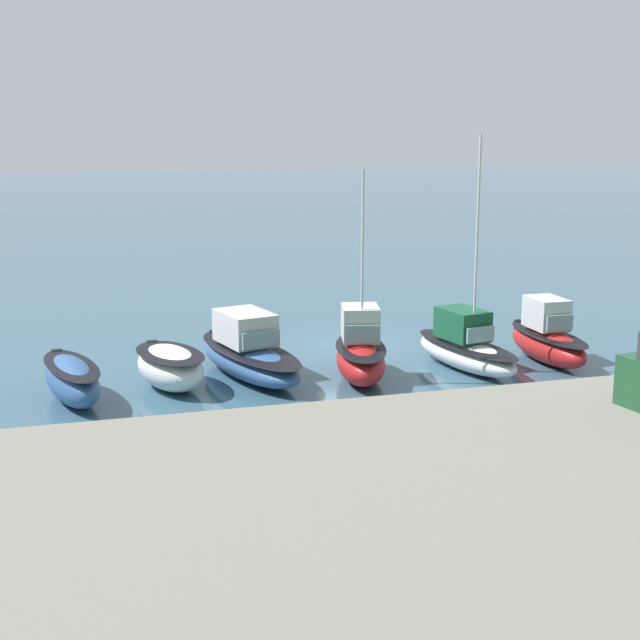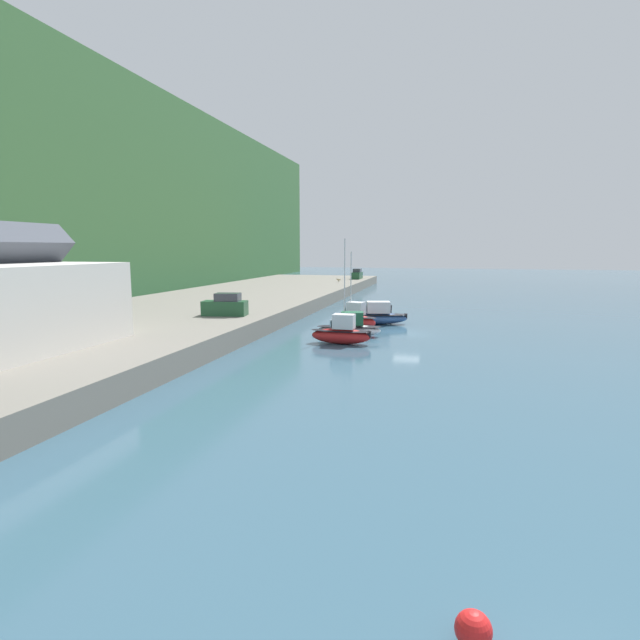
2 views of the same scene
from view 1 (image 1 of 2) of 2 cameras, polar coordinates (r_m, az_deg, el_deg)
name	(u,v)px [view 1 (image 1 of 2)]	position (r m, az deg, el deg)	size (l,w,h in m)	color
ground_plane	(351,344)	(38.61, 2.00, -1.54)	(320.00, 320.00, 0.00)	#385B70
moored_boat_0	(548,339)	(36.64, 14.36, -1.18)	(1.81, 5.27, 2.56)	red
moored_boat_1	(465,347)	(35.00, 9.29, -1.72)	(2.89, 6.18, 8.96)	white
moored_boat_2	(360,353)	(32.94, 2.60, -2.12)	(2.91, 5.07, 7.76)	red
moored_boat_3	(249,354)	(33.51, -4.58, -2.16)	(3.87, 7.44, 2.44)	#33568E
moored_boat_4	(170,366)	(32.41, -9.57, -2.94)	(3.00, 4.47, 1.52)	white
moored_boat_5	(72,379)	(31.55, -15.60, -3.67)	(2.52, 5.08, 1.50)	#33568E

